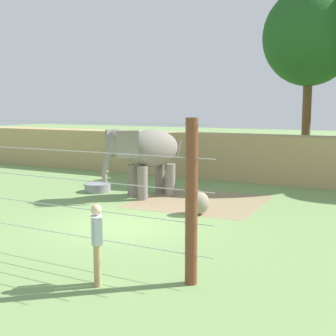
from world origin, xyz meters
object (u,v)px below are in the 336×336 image
(enrichment_ball, at_px, (197,202))
(water_tub, at_px, (98,187))
(elephant, at_px, (145,152))
(zookeeper, at_px, (97,241))

(enrichment_ball, distance_m, water_tub, 5.75)
(elephant, distance_m, zookeeper, 9.18)
(enrichment_ball, distance_m, zookeeper, 6.63)
(zookeeper, relative_size, water_tub, 1.52)
(elephant, height_order, enrichment_ball, elephant)
(zookeeper, distance_m, water_tub, 10.45)
(water_tub, bearing_deg, zookeeper, -53.21)
(enrichment_ball, height_order, water_tub, enrichment_ball)
(enrichment_ball, bearing_deg, water_tub, 161.90)
(elephant, bearing_deg, zookeeper, -65.23)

